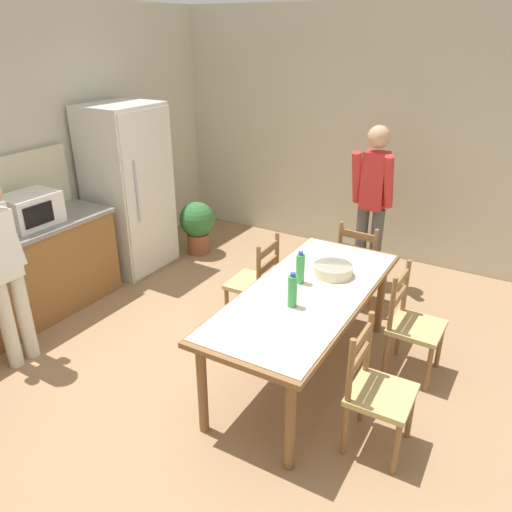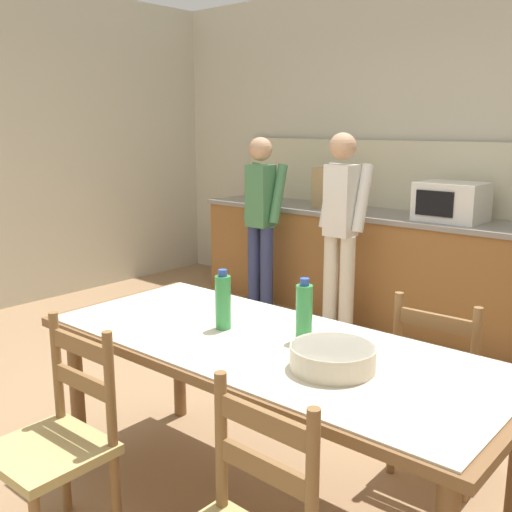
{
  "view_description": "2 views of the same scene",
  "coord_description": "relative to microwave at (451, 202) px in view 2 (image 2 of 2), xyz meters",
  "views": [
    {
      "loc": [
        -2.58,
        -1.86,
        2.6
      ],
      "look_at": [
        0.37,
        -0.1,
        1.04
      ],
      "focal_mm": 35.0,
      "sensor_mm": 36.0,
      "label": 1
    },
    {
      "loc": [
        2.04,
        -2.28,
        1.66
      ],
      "look_at": [
        0.06,
        -0.02,
        1.0
      ],
      "focal_mm": 42.0,
      "sensor_mm": 36.0,
      "label": 2
    }
  ],
  "objects": [
    {
      "name": "wall_back",
      "position": [
        -0.12,
        0.45,
        0.38
      ],
      "size": [
        6.52,
        0.12,
        2.9
      ],
      "primitive_type": "cube",
      "color": "beige",
      "rests_on": "ground"
    },
    {
      "name": "bottle_off_centre",
      "position": [
        0.5,
        -2.56,
        -0.18
      ],
      "size": [
        0.07,
        0.07,
        0.27
      ],
      "color": "green",
      "rests_on": "dining_table"
    },
    {
      "name": "dining_table",
      "position": [
        0.4,
        -2.67,
        -0.38
      ],
      "size": [
        2.08,
        0.9,
        0.77
      ],
      "rotation": [
        0.0,
        0.0,
        0.02
      ],
      "color": "brown",
      "rests_on": "ground"
    },
    {
      "name": "microwave",
      "position": [
        0.0,
        0.0,
        0.0
      ],
      "size": [
        0.5,
        0.39,
        0.3
      ],
      "color": "white",
      "rests_on": "kitchen_counter"
    },
    {
      "name": "chair_side_far_right",
      "position": [
        0.85,
        -1.94,
        -0.63
      ],
      "size": [
        0.44,
        0.42,
        0.91
      ],
      "rotation": [
        0.0,
        0.0,
        3.18
      ],
      "color": "olive",
      "rests_on": "ground"
    },
    {
      "name": "counter_splashback",
      "position": [
        -0.83,
        0.33,
        0.15
      ],
      "size": [
        3.12,
        0.03,
        0.6
      ],
      "primitive_type": "cube",
      "color": "beige",
      "rests_on": "kitchen_counter"
    },
    {
      "name": "chair_side_near_left",
      "position": [
        -0.06,
        -3.41,
        -0.63
      ],
      "size": [
        0.43,
        0.41,
        0.91
      ],
      "rotation": [
        0.0,
        0.0,
        0.03
      ],
      "color": "olive",
      "rests_on": "ground"
    },
    {
      "name": "serving_bowl",
      "position": [
        0.76,
        -2.73,
        -0.25
      ],
      "size": [
        0.32,
        0.32,
        0.09
      ],
      "color": "beige",
      "rests_on": "dining_table"
    },
    {
      "name": "kitchen_counter",
      "position": [
        -0.83,
        0.02,
        -0.61
      ],
      "size": [
        3.16,
        0.66,
        0.92
      ],
      "color": "brown",
      "rests_on": "ground"
    },
    {
      "name": "bottle_near_centre",
      "position": [
        0.14,
        -2.68,
        -0.18
      ],
      "size": [
        0.07,
        0.07,
        0.27
      ],
      "color": "green",
      "rests_on": "dining_table"
    },
    {
      "name": "ground_plane",
      "position": [
        -0.12,
        -2.21,
        -1.07
      ],
      "size": [
        8.32,
        8.32,
        0.0
      ],
      "primitive_type": "plane",
      "color": "#9E7A56"
    },
    {
      "name": "paper_bag",
      "position": [
        -1.16,
        -0.01,
        0.03
      ],
      "size": [
        0.24,
        0.16,
        0.36
      ],
      "primitive_type": "cube",
      "color": "tan",
      "rests_on": "kitchen_counter"
    },
    {
      "name": "person_at_sink",
      "position": [
        -1.53,
        -0.5,
        -0.2
      ],
      "size": [
        0.39,
        0.27,
        1.56
      ],
      "rotation": [
        0.0,
        0.0,
        1.57
      ],
      "color": "navy",
      "rests_on": "ground"
    },
    {
      "name": "person_at_counter",
      "position": [
        -0.67,
        -0.52,
        -0.17
      ],
      "size": [
        0.4,
        0.28,
        1.6
      ],
      "rotation": [
        0.0,
        0.0,
        1.57
      ],
      "color": "silver",
      "rests_on": "ground"
    }
  ]
}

